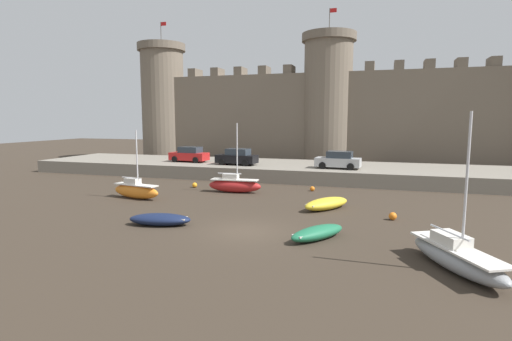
% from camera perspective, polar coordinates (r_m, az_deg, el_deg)
% --- Properties ---
extents(ground_plane, '(160.00, 160.00, 0.00)m').
position_cam_1_polar(ground_plane, '(21.25, -1.48, -8.66)').
color(ground_plane, '#382D23').
extents(quay_road, '(59.06, 10.00, 1.28)m').
position_cam_1_polar(quay_road, '(40.45, 7.82, -0.10)').
color(quay_road, gray).
rests_on(quay_road, ground).
extents(castle, '(53.75, 6.69, 19.36)m').
position_cam_1_polar(castle, '(51.91, 10.18, 8.74)').
color(castle, '#706354').
rests_on(castle, ground).
extents(rowboat_near_channel_left, '(2.82, 3.43, 0.66)m').
position_cam_1_polar(rowboat_near_channel_left, '(20.00, 8.78, -8.74)').
color(rowboat_near_channel_left, '#1E6B47').
rests_on(rowboat_near_channel_left, ground).
extents(sailboat_foreground_right, '(4.30, 1.71, 5.07)m').
position_cam_1_polar(sailboat_foreground_right, '(30.91, -16.78, -2.69)').
color(sailboat_foreground_right, orange).
rests_on(sailboat_foreground_right, ground).
extents(rowboat_foreground_centre, '(3.20, 3.82, 0.76)m').
position_cam_1_polar(rowboat_foreground_centre, '(26.49, 10.03, -4.65)').
color(rowboat_foreground_centre, yellow).
rests_on(rowboat_foreground_centre, ground).
extents(rowboat_foreground_left, '(3.66, 2.00, 0.66)m').
position_cam_1_polar(rowboat_foreground_left, '(22.94, -13.55, -6.77)').
color(rowboat_foreground_left, '#141E3D').
rests_on(rowboat_foreground_left, ground).
extents(sailboat_near_channel_right, '(3.65, 5.28, 6.17)m').
position_cam_1_polar(sailboat_near_channel_right, '(17.70, 26.69, -10.90)').
color(sailboat_near_channel_right, gray).
rests_on(sailboat_near_channel_right, ground).
extents(sailboat_midflat_centre, '(4.38, 1.38, 5.54)m').
position_cam_1_polar(sailboat_midflat_centre, '(32.04, -3.10, -2.03)').
color(sailboat_midflat_centre, red).
rests_on(sailboat_midflat_centre, ground).
extents(mooring_buoy_off_centre, '(0.44, 0.44, 0.44)m').
position_cam_1_polar(mooring_buoy_off_centre, '(34.69, -8.76, -2.07)').
color(mooring_buoy_off_centre, orange).
rests_on(mooring_buoy_off_centre, ground).
extents(mooring_buoy_mid_mud, '(0.40, 0.40, 0.40)m').
position_cam_1_polar(mooring_buoy_mid_mud, '(32.96, 8.05, -2.59)').
color(mooring_buoy_mid_mud, orange).
rests_on(mooring_buoy_mid_mud, ground).
extents(mooring_buoy_near_channel, '(0.46, 0.46, 0.46)m').
position_cam_1_polar(mooring_buoy_near_channel, '(24.77, 18.95, -6.19)').
color(mooring_buoy_near_channel, orange).
rests_on(mooring_buoy_near_channel, ground).
extents(car_quay_centre_east, '(4.21, 2.09, 1.62)m').
position_cam_1_polar(car_quay_centre_east, '(43.35, -9.50, 2.25)').
color(car_quay_centre_east, red).
rests_on(car_quay_centre_east, quay_road).
extents(car_quay_east, '(4.21, 2.09, 1.62)m').
position_cam_1_polar(car_quay_east, '(40.08, -2.73, 1.93)').
color(car_quay_east, black).
rests_on(car_quay_east, quay_road).
extents(car_quay_west, '(4.21, 2.09, 1.62)m').
position_cam_1_polar(car_quay_west, '(37.73, 11.68, 1.44)').
color(car_quay_west, '#B2B5B7').
rests_on(car_quay_west, quay_road).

